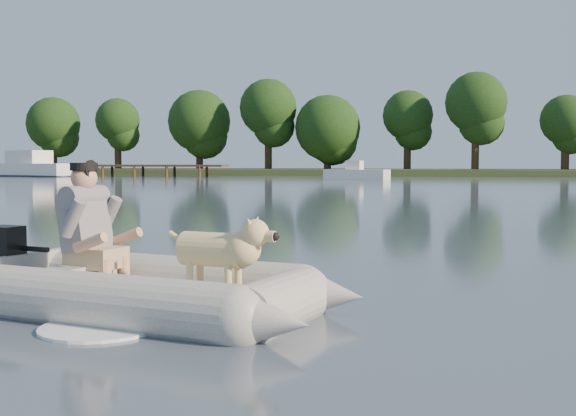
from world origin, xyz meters
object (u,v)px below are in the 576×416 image
(cabin_cruiser, at_px, (37,163))
(motorboat, at_px, (357,167))
(dog, at_px, (214,256))
(man, at_px, (87,219))
(dinghy, at_px, (146,244))
(dock, at_px, (128,170))

(cabin_cruiser, xyz_separation_m, motorboat, (28.77, -4.04, -0.23))
(dog, distance_m, cabin_cruiser, 61.11)
(man, relative_size, dog, 1.16)
(cabin_cruiser, bearing_deg, motorboat, 9.90)
(dinghy, height_order, man, man)
(cabin_cruiser, bearing_deg, dock, 33.04)
(dock, height_order, dinghy, dinghy)
(dinghy, relative_size, dog, 5.06)
(dog, xyz_separation_m, motorboat, (-5.41, 46.61, 0.40))
(dock, xyz_separation_m, cabin_cruiser, (-7.66, -2.07, 0.62))
(dinghy, relative_size, man, 4.38)
(dock, xyz_separation_m, dog, (26.52, -52.72, -0.00))
(dinghy, distance_m, cabin_cruiser, 60.68)
(dinghy, height_order, dog, dinghy)
(dock, distance_m, man, 58.19)
(dock, distance_m, motorboat, 21.98)
(dock, bearing_deg, motorboat, -16.15)
(man, relative_size, motorboat, 0.23)
(dock, bearing_deg, man, -64.34)
(man, relative_size, cabin_cruiser, 0.12)
(man, xyz_separation_m, cabin_cruiser, (-32.86, 50.37, 0.36))
(dock, relative_size, cabin_cruiser, 2.06)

